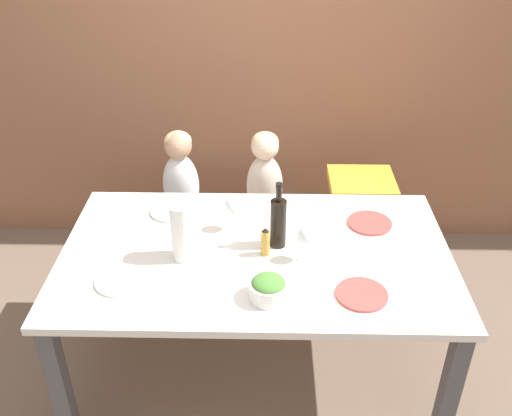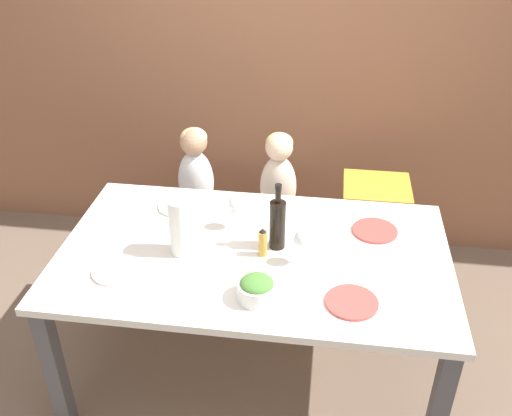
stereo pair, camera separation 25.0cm
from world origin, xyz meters
The scene contains 18 objects.
ground_plane centered at (0.00, 0.00, 0.00)m, with size 14.00×14.00×0.00m, color #705B4C.
wall_back centered at (0.00, 1.26, 1.35)m, with size 10.00×0.06×2.70m.
dining_table centered at (0.00, 0.00, 0.64)m, with size 1.73×1.01×0.73m.
chair_far_left centered at (-0.43, 0.73, 0.39)m, with size 0.43×0.40×0.46m.
chair_far_center centered at (0.04, 0.73, 0.39)m, with size 0.43×0.40×0.46m.
chair_right_highchair centered at (0.58, 0.73, 0.55)m, with size 0.36×0.34×0.70m.
person_child_left centered at (-0.43, 0.73, 0.73)m, with size 0.20×0.17×0.51m.
person_child_center centered at (0.04, 0.73, 0.73)m, with size 0.20×0.17×0.51m.
wine_bottle centered at (0.10, 0.05, 0.85)m, with size 0.07×0.07×0.32m.
paper_towel_roll centered at (-0.31, -0.05, 0.86)m, with size 0.10×0.10×0.27m.
wine_glass_near centered at (0.21, -0.06, 0.84)m, with size 0.07×0.07×0.17m.
wine_glass_far centered at (-0.11, 0.18, 0.84)m, with size 0.07×0.07×0.17m.
salad_bowl_large centered at (0.06, -0.31, 0.78)m, with size 0.16×0.16×0.10m.
dinner_plate_front_left centered at (-0.55, -0.22, 0.73)m, with size 0.21×0.21×0.01m.
dinner_plate_back_left centered at (-0.42, 0.32, 0.73)m, with size 0.21×0.21×0.01m.
dinner_plate_back_right centered at (0.54, 0.23, 0.73)m, with size 0.21×0.21×0.01m.
dinner_plate_front_right centered at (0.43, -0.29, 0.73)m, with size 0.21×0.21×0.01m.
condiment_bottle_hot_sauce centered at (0.04, -0.02, 0.79)m, with size 0.04×0.04×0.14m.
Camera 1 is at (0.04, -2.05, 2.23)m, focal length 40.00 mm.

